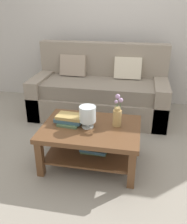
{
  "coord_description": "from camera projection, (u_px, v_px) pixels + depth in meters",
  "views": [
    {
      "loc": [
        0.45,
        -2.55,
        1.65
      ],
      "look_at": [
        -0.01,
        -0.19,
        0.54
      ],
      "focal_mm": 39.29,
      "sensor_mm": 36.0,
      "label": 1
    }
  ],
  "objects": [
    {
      "name": "back_wall",
      "position": [
        116.0,
        20.0,
        3.95
      ],
      "size": [
        6.4,
        0.12,
        2.7
      ],
      "primitive_type": "cube",
      "color": "#BCB7B2",
      "rests_on": "ground"
    },
    {
      "name": "ground_plane",
      "position": [
        98.0,
        146.0,
        3.04
      ],
      "size": [
        10.0,
        10.0,
        0.0
      ],
      "primitive_type": "plane",
      "color": "gray"
    },
    {
      "name": "flower_pitcher",
      "position": [
        117.0,
        114.0,
        2.53
      ],
      "size": [
        0.1,
        0.09,
        0.34
      ],
      "color": "tan",
      "rests_on": "coffee_table"
    },
    {
      "name": "glass_hurricane_vase",
      "position": [
        88.0,
        115.0,
        2.49
      ],
      "size": [
        0.17,
        0.17,
        0.23
      ],
      "color": "silver",
      "rests_on": "coffee_table"
    },
    {
      "name": "couch",
      "position": [
        100.0,
        92.0,
        3.76
      ],
      "size": [
        1.99,
        0.9,
        1.06
      ],
      "color": "gray",
      "rests_on": "ground"
    },
    {
      "name": "book_stack_main",
      "position": [
        69.0,
        119.0,
        2.6
      ],
      "size": [
        0.31,
        0.22,
        0.1
      ],
      "color": "#51704C",
      "rests_on": "coffee_table"
    },
    {
      "name": "coffee_table",
      "position": [
        91.0,
        137.0,
        2.61
      ],
      "size": [
        1.02,
        0.75,
        0.44
      ],
      "color": "brown",
      "rests_on": "ground"
    }
  ]
}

